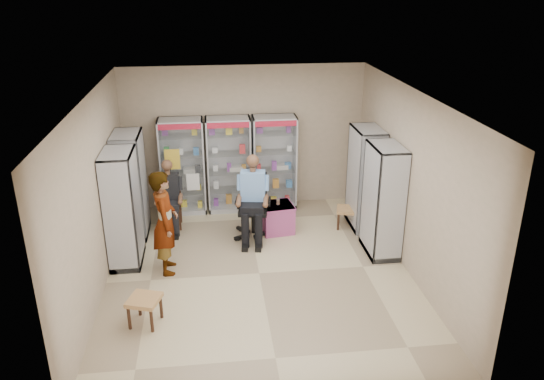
{
  "coord_description": "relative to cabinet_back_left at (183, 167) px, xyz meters",
  "views": [
    {
      "loc": [
        -0.72,
        -7.69,
        4.62
      ],
      "look_at": [
        0.3,
        0.7,
        1.21
      ],
      "focal_mm": 35.0,
      "sensor_mm": 36.0,
      "label": 1
    }
  ],
  "objects": [
    {
      "name": "room_shell",
      "position": [
        1.3,
        -2.73,
        0.97
      ],
      "size": [
        5.02,
        6.02,
        3.01
      ],
      "color": "tan",
      "rests_on": "ground"
    },
    {
      "name": "cabinet_right_far",
      "position": [
        3.53,
        -1.13,
        0.0
      ],
      "size": [
        0.9,
        0.5,
        2.0
      ],
      "primitive_type": "cube",
      "rotation": [
        0.0,
        0.0,
        1.57
      ],
      "color": "silver",
      "rests_on": "floor"
    },
    {
      "name": "woven_stool_a",
      "position": [
        3.2,
        -1.16,
        -0.8
      ],
      "size": [
        0.49,
        0.49,
        0.4
      ],
      "primitive_type": "cube",
      "rotation": [
        0.0,
        0.0,
        -0.26
      ],
      "color": "#AA8147",
      "rests_on": "floor"
    },
    {
      "name": "cabinet_left_far",
      "position": [
        -0.93,
        -0.93,
        0.0
      ],
      "size": [
        0.9,
        0.5,
        2.0
      ],
      "primitive_type": "cube",
      "rotation": [
        0.0,
        0.0,
        -1.57
      ],
      "color": "silver",
      "rests_on": "floor"
    },
    {
      "name": "pink_trunk",
      "position": [
        1.81,
        -1.17,
        -0.72
      ],
      "size": [
        0.65,
        0.63,
        0.56
      ],
      "primitive_type": "cube",
      "rotation": [
        0.0,
        0.0,
        0.14
      ],
      "color": "#B2477A",
      "rests_on": "floor"
    },
    {
      "name": "cabinet_back_mid",
      "position": [
        0.95,
        0.0,
        0.0
      ],
      "size": [
        0.9,
        0.5,
        2.0
      ],
      "primitive_type": "cube",
      "color": "#ACAEB4",
      "rests_on": "floor"
    },
    {
      "name": "office_chair",
      "position": [
        1.33,
        -1.33,
        -0.39
      ],
      "size": [
        0.76,
        0.76,
        1.22
      ],
      "primitive_type": "cube",
      "rotation": [
        0.0,
        0.0,
        -0.16
      ],
      "color": "black",
      "rests_on": "floor"
    },
    {
      "name": "cabinet_back_right",
      "position": [
        1.9,
        0.0,
        0.0
      ],
      "size": [
        0.9,
        0.5,
        2.0
      ],
      "primitive_type": "cube",
      "color": "#A7A9AF",
      "rests_on": "floor"
    },
    {
      "name": "seated_shopkeeper",
      "position": [
        1.33,
        -1.38,
        -0.22
      ],
      "size": [
        0.62,
        0.78,
        1.55
      ],
      "primitive_type": null,
      "rotation": [
        0.0,
        0.0,
        -0.16
      ],
      "color": "#78B6EE",
      "rests_on": "floor"
    },
    {
      "name": "seated_customer",
      "position": [
        -0.25,
        -0.78,
        -0.33
      ],
      "size": [
        0.44,
        0.6,
        1.34
      ],
      "primitive_type": null,
      "color": "black",
      "rests_on": "floor"
    },
    {
      "name": "floor",
      "position": [
        1.3,
        -2.73,
        -1.0
      ],
      "size": [
        6.0,
        6.0,
        0.0
      ],
      "primitive_type": "plane",
      "color": "#C5B388",
      "rests_on": "ground"
    },
    {
      "name": "tea_glass",
      "position": [
        1.83,
        -1.16,
        -0.39
      ],
      "size": [
        0.07,
        0.07,
        0.1
      ],
      "primitive_type": "cylinder",
      "color": "#501306",
      "rests_on": "pink_trunk"
    },
    {
      "name": "cabinet_back_left",
      "position": [
        0.0,
        0.0,
        0.0
      ],
      "size": [
        0.9,
        0.5,
        2.0
      ],
      "primitive_type": "cube",
      "color": "silver",
      "rests_on": "floor"
    },
    {
      "name": "standing_man",
      "position": [
        -0.21,
        -2.43,
        -0.11
      ],
      "size": [
        0.47,
        0.68,
        1.78
      ],
      "primitive_type": "imported",
      "rotation": [
        0.0,
        0.0,
        1.64
      ],
      "color": "gray",
      "rests_on": "floor"
    },
    {
      "name": "cabinet_left_near",
      "position": [
        -0.93,
        -2.03,
        0.0
      ],
      "size": [
        0.9,
        0.5,
        2.0
      ],
      "primitive_type": "cube",
      "rotation": [
        0.0,
        0.0,
        -1.57
      ],
      "color": "#BABCC2",
      "rests_on": "floor"
    },
    {
      "name": "cabinet_right_near",
      "position": [
        3.53,
        -2.23,
        0.0
      ],
      "size": [
        0.9,
        0.5,
        2.0
      ],
      "primitive_type": "cube",
      "rotation": [
        0.0,
        0.0,
        1.57
      ],
      "color": "#A1A3A8",
      "rests_on": "floor"
    },
    {
      "name": "woven_stool_b",
      "position": [
        -0.45,
        -3.9,
        -0.79
      ],
      "size": [
        0.53,
        0.53,
        0.42
      ],
      "primitive_type": "cube",
      "rotation": [
        0.0,
        0.0,
        -0.32
      ],
      "color": "#B3854B",
      "rests_on": "floor"
    },
    {
      "name": "wooden_chair",
      "position": [
        -0.25,
        -0.73,
        -0.53
      ],
      "size": [
        0.42,
        0.42,
        0.94
      ],
      "primitive_type": "cube",
      "color": "black",
      "rests_on": "floor"
    }
  ]
}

